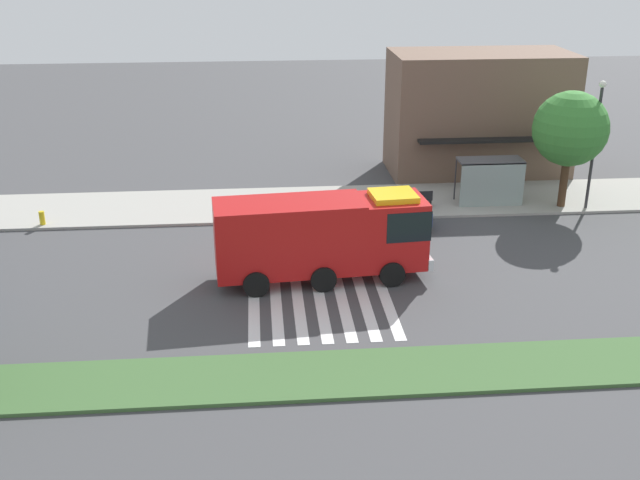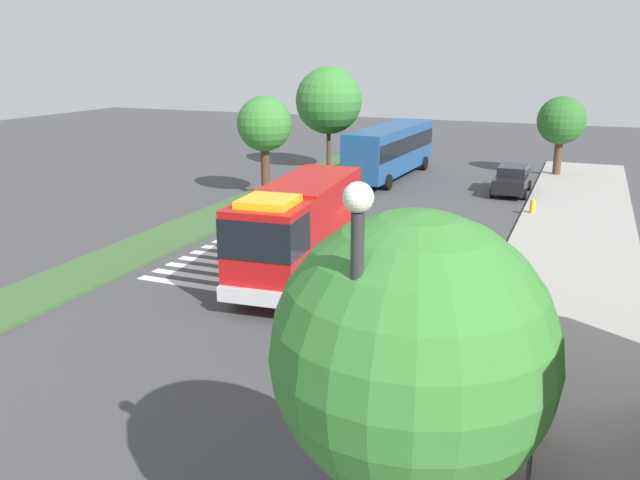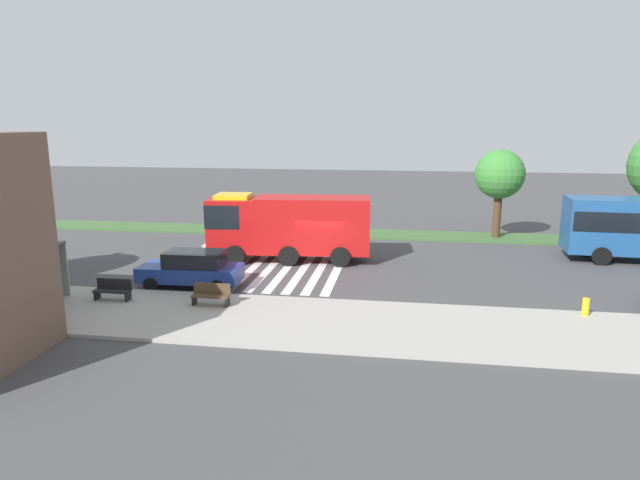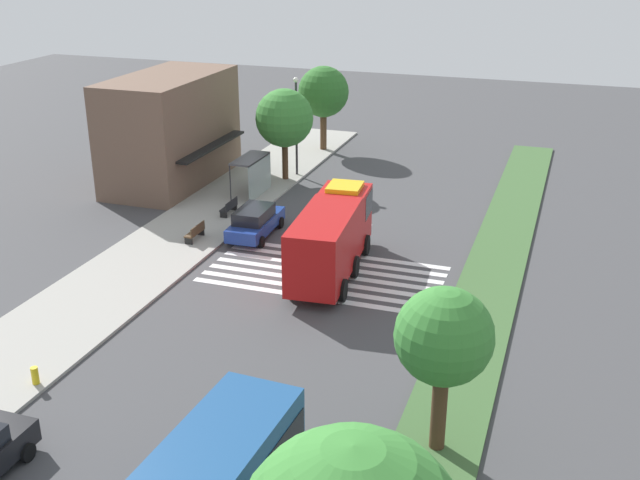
% 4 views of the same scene
% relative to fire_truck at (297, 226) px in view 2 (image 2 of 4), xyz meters
% --- Properties ---
extents(ground_plane, '(120.00, 120.00, 0.00)m').
position_rel_fire_truck_xyz_m(ground_plane, '(-2.17, 0.26, -2.08)').
color(ground_plane, '#424244').
extents(sidewalk, '(60.00, 5.50, 0.14)m').
position_rel_fire_truck_xyz_m(sidewalk, '(-2.17, 9.63, -2.01)').
color(sidewalk, '#9E9B93').
rests_on(sidewalk, ground_plane).
extents(median_strip, '(60.00, 3.00, 0.14)m').
position_rel_fire_truck_xyz_m(median_strip, '(-2.17, -7.85, -2.01)').
color(median_strip, '#3D6033').
rests_on(median_strip, ground_plane).
extents(crosswalk, '(5.85, 11.90, 0.01)m').
position_rel_fire_truck_xyz_m(crosswalk, '(-0.51, 0.26, -2.07)').
color(crosswalk, silver).
rests_on(crosswalk, ground_plane).
extents(fire_truck, '(9.34, 3.37, 3.76)m').
position_rel_fire_truck_xyz_m(fire_truck, '(0.00, 0.00, 0.00)').
color(fire_truck, '#B71414').
rests_on(fire_truck, ground_plane).
extents(parked_car_west, '(4.49, 2.09, 1.72)m').
position_rel_fire_truck_xyz_m(parked_car_west, '(-19.23, 5.68, -1.19)').
color(parked_car_west, black).
rests_on(parked_car_west, ground_plane).
extents(parked_car_mid, '(4.85, 2.22, 1.73)m').
position_rel_fire_truck_xyz_m(parked_car_mid, '(3.21, 5.67, -1.20)').
color(parked_car_mid, navy).
rests_on(parked_car_mid, ground_plane).
extents(transit_bus, '(11.54, 3.28, 3.53)m').
position_rel_fire_truck_xyz_m(transit_bus, '(-21.44, -2.71, 0.02)').
color(transit_bus, navy).
rests_on(transit_bus, ground_plane).
extents(bus_stop_shelter, '(3.50, 1.40, 2.46)m').
position_rel_fire_truck_xyz_m(bus_stop_shelter, '(9.69, 8.47, -0.19)').
color(bus_stop_shelter, '#4C4C51').
rests_on(bus_stop_shelter, sidewalk).
extents(bench_near_shelter, '(1.60, 0.50, 0.90)m').
position_rel_fire_truck_xyz_m(bench_near_shelter, '(5.69, 8.46, -1.49)').
color(bench_near_shelter, black).
rests_on(bench_near_shelter, sidewalk).
extents(bench_west_of_shelter, '(1.60, 0.50, 0.90)m').
position_rel_fire_truck_xyz_m(bench_west_of_shelter, '(1.26, 8.46, -1.49)').
color(bench_west_of_shelter, '#4C3823').
rests_on(bench_west_of_shelter, sidewalk).
extents(street_lamp, '(0.36, 0.36, 6.84)m').
position_rel_fire_truck_xyz_m(street_lamp, '(14.75, 7.48, 2.05)').
color(street_lamp, '#2D2D30').
rests_on(street_lamp, sidewalk).
extents(sidewalk_tree_far_west, '(3.26, 3.26, 5.35)m').
position_rel_fire_truck_xyz_m(sidewalk_tree_far_west, '(-26.49, 7.88, 1.73)').
color(sidewalk_tree_far_west, '#513823').
rests_on(sidewalk_tree_far_west, sidewalk).
extents(sidewalk_tree_west, '(3.95, 3.95, 6.26)m').
position_rel_fire_truck_xyz_m(sidewalk_tree_west, '(13.53, 7.88, 2.32)').
color(sidewalk_tree_west, '#47301E').
rests_on(sidewalk_tree_west, sidewalk).
extents(median_tree_far_west, '(4.78, 4.78, 7.26)m').
position_rel_fire_truck_xyz_m(median_tree_far_west, '(-22.89, -7.85, 2.92)').
color(median_tree_far_west, '#513823').
rests_on(median_tree_far_west, median_strip).
extents(median_tree_west, '(3.21, 3.21, 5.80)m').
position_rel_fire_truck_xyz_m(median_tree_west, '(-12.73, -7.85, 2.19)').
color(median_tree_west, '#47301E').
rests_on(median_tree_west, median_strip).
extents(fire_hydrant, '(0.28, 0.28, 0.70)m').
position_rel_fire_truck_xyz_m(fire_hydrant, '(-13.91, 7.38, -1.59)').
color(fire_hydrant, gold).
rests_on(fire_hydrant, sidewalk).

